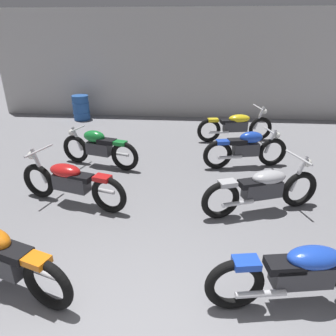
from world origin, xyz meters
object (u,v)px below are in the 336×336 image
object	(u,v)px
motorcycle_left_row_2	(99,147)
motorcycle_right_row_2	(246,148)
motorcycle_left_row_1	(71,182)
motorcycle_right_row_3	(236,126)
motorcycle_right_row_0	(303,272)
motorcycle_left_row_0	(2,259)
motorcycle_right_row_1	(263,188)
oil_drum	(81,108)

from	to	relation	value
motorcycle_left_row_2	motorcycle_right_row_2	bearing A→B (deg)	3.98
motorcycle_left_row_1	motorcycle_right_row_2	bearing A→B (deg)	30.48
motorcycle_left_row_2	motorcycle_right_row_3	size ratio (longest dim) A/B	0.90
motorcycle_right_row_0	motorcycle_right_row_2	bearing A→B (deg)	90.90
motorcycle_left_row_0	motorcycle_right_row_2	bearing A→B (deg)	49.97
motorcycle_left_row_0	motorcycle_right_row_2	distance (m)	5.22
motorcycle_left_row_0	motorcycle_right_row_1	xyz separation A→B (m)	(3.36, 2.07, -0.01)
motorcycle_left_row_2	motorcycle_right_row_3	world-z (taller)	motorcycle_right_row_3
motorcycle_right_row_2	motorcycle_right_row_3	world-z (taller)	motorcycle_right_row_3
motorcycle_left_row_2	motorcycle_right_row_0	world-z (taller)	motorcycle_right_row_0
motorcycle_left_row_2	motorcycle_right_row_0	bearing A→B (deg)	-47.21
motorcycle_right_row_0	motorcycle_right_row_1	size ratio (longest dim) A/B	1.04
motorcycle_right_row_3	motorcycle_left_row_2	bearing A→B (deg)	-147.82
motorcycle_right_row_2	motorcycle_right_row_3	size ratio (longest dim) A/B	0.91
motorcycle_right_row_1	motorcycle_left_row_1	bearing A→B (deg)	-179.52
motorcycle_left_row_2	motorcycle_right_row_1	xyz separation A→B (m)	(3.34, -1.70, -0.01)
motorcycle_right_row_0	motorcycle_right_row_3	bearing A→B (deg)	90.87
motorcycle_left_row_0	motorcycle_right_row_0	xyz separation A→B (m)	(3.42, 0.09, -0.01)
motorcycle_left_row_1	motorcycle_right_row_0	xyz separation A→B (m)	(3.39, -1.95, 0.00)
motorcycle_right_row_1	motorcycle_left_row_2	bearing A→B (deg)	153.06
motorcycle_left_row_0	motorcycle_right_row_3	xyz separation A→B (m)	(3.33, 5.85, -0.01)
motorcycle_left_row_0	motorcycle_right_row_1	world-z (taller)	motorcycle_right_row_1
motorcycle_right_row_1	motorcycle_right_row_0	bearing A→B (deg)	-88.26
oil_drum	motorcycle_left_row_2	bearing A→B (deg)	-65.36
motorcycle_right_row_1	oil_drum	distance (m)	7.67
motorcycle_left_row_1	motorcycle_right_row_2	xyz separation A→B (m)	(3.33, 1.96, 0.01)
motorcycle_left_row_0	motorcycle_left_row_2	distance (m)	3.77
motorcycle_right_row_1	motorcycle_right_row_2	bearing A→B (deg)	90.05
motorcycle_left_row_1	motorcycle_left_row_2	world-z (taller)	motorcycle_left_row_1
motorcycle_right_row_1	motorcycle_right_row_2	size ratio (longest dim) A/B	1.07
motorcycle_left_row_1	motorcycle_right_row_0	bearing A→B (deg)	-29.90
motorcycle_right_row_0	motorcycle_right_row_2	distance (m)	3.91
motorcycle_right_row_1	motorcycle_right_row_3	bearing A→B (deg)	90.42
motorcycle_right_row_2	motorcycle_right_row_3	bearing A→B (deg)	90.81
motorcycle_left_row_2	oil_drum	distance (m)	4.37
motorcycle_left_row_0	oil_drum	bearing A→B (deg)	103.13
oil_drum	motorcycle_right_row_2	bearing A→B (deg)	-35.93
motorcycle_right_row_0	motorcycle_right_row_2	world-z (taller)	motorcycle_right_row_0
motorcycle_right_row_1	motorcycle_left_row_0	bearing A→B (deg)	-148.39
motorcycle_right_row_1	oil_drum	world-z (taller)	motorcycle_right_row_1
motorcycle_left_row_2	motorcycle_right_row_2	world-z (taller)	same
motorcycle_right_row_1	motorcycle_right_row_3	size ratio (longest dim) A/B	0.97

